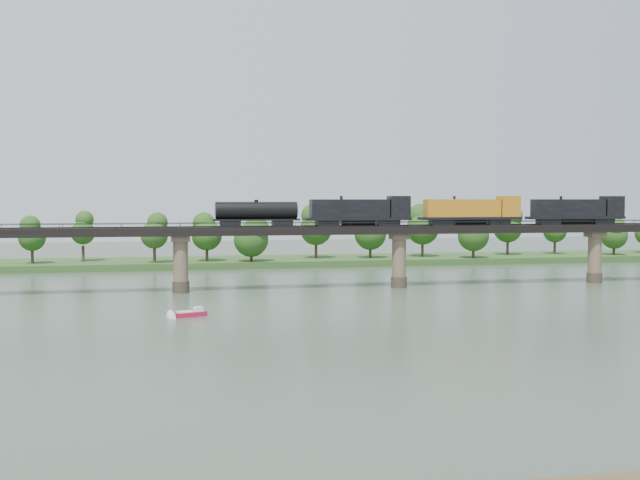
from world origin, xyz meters
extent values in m
plane|color=#364437|center=(0.00, 0.00, 0.00)|extent=(400.00, 400.00, 0.00)
cube|color=#294C1E|center=(0.00, 85.00, 0.80)|extent=(300.00, 24.00, 1.60)
cylinder|color=#473A2D|center=(-40.00, 30.00, 1.00)|extent=(3.00, 3.00, 2.00)
cylinder|color=#77604E|center=(-40.00, 30.00, 5.50)|extent=(2.60, 2.60, 9.00)
cube|color=#77604E|center=(-40.00, 30.00, 9.50)|extent=(3.20, 3.20, 1.00)
cylinder|color=#473A2D|center=(0.00, 30.00, 1.00)|extent=(3.00, 3.00, 2.00)
cylinder|color=#77604E|center=(0.00, 30.00, 5.50)|extent=(2.60, 2.60, 9.00)
cube|color=#77604E|center=(0.00, 30.00, 9.50)|extent=(3.20, 3.20, 1.00)
cylinder|color=#473A2D|center=(40.00, 30.00, 1.00)|extent=(3.00, 3.00, 2.00)
cylinder|color=#77604E|center=(40.00, 30.00, 5.50)|extent=(2.60, 2.60, 9.00)
cube|color=#77604E|center=(40.00, 30.00, 9.50)|extent=(3.20, 3.20, 1.00)
cube|color=black|center=(0.00, 30.00, 10.75)|extent=(220.00, 5.00, 1.50)
cube|color=black|center=(0.00, 29.25, 11.58)|extent=(220.00, 0.12, 0.16)
cube|color=black|center=(0.00, 30.75, 11.58)|extent=(220.00, 0.12, 0.16)
cube|color=black|center=(0.00, 27.60, 12.20)|extent=(220.00, 0.10, 0.10)
cube|color=black|center=(0.00, 32.40, 12.20)|extent=(220.00, 0.10, 0.10)
cube|color=black|center=(0.00, 27.60, 11.85)|extent=(0.08, 0.08, 0.70)
cube|color=black|center=(0.00, 32.40, 11.85)|extent=(0.08, 0.08, 0.70)
cylinder|color=#382619|center=(-71.77, 79.88, 3.24)|extent=(0.70, 0.70, 3.27)
sphere|color=#1C4413|center=(-71.77, 79.88, 7.60)|extent=(6.20, 6.20, 6.20)
sphere|color=#1C4413|center=(-71.77, 79.88, 10.32)|extent=(4.65, 4.65, 4.65)
cylinder|color=#382619|center=(-60.94, 84.18, 3.46)|extent=(0.70, 0.70, 3.71)
sphere|color=#1C4413|center=(-60.94, 84.18, 8.41)|extent=(5.67, 5.67, 5.67)
sphere|color=#1C4413|center=(-60.94, 84.18, 11.50)|extent=(4.25, 4.25, 4.25)
cylinder|color=#382619|center=(-44.43, 76.31, 3.35)|extent=(0.70, 0.70, 3.51)
sphere|color=#1C4413|center=(-44.43, 76.31, 8.03)|extent=(6.31, 6.31, 6.31)
sphere|color=#1C4413|center=(-44.43, 76.31, 10.96)|extent=(4.73, 4.73, 4.73)
cylinder|color=#382619|center=(-32.24, 78.84, 3.27)|extent=(0.70, 0.70, 3.34)
sphere|color=#1C4413|center=(-32.24, 78.84, 7.73)|extent=(7.18, 7.18, 7.18)
sphere|color=#1C4413|center=(-32.24, 78.84, 10.52)|extent=(5.39, 5.39, 5.39)
cylinder|color=#382619|center=(-22.01, 76.15, 3.01)|extent=(0.70, 0.70, 2.83)
sphere|color=#1C4413|center=(-22.01, 76.15, 6.78)|extent=(8.26, 8.26, 8.26)
sphere|color=#1C4413|center=(-22.01, 76.15, 9.14)|extent=(6.19, 6.19, 6.19)
cylinder|color=#382619|center=(-5.04, 82.68, 3.58)|extent=(0.70, 0.70, 3.96)
sphere|color=#1C4413|center=(-5.04, 82.68, 8.87)|extent=(8.07, 8.07, 8.07)
sphere|color=#1C4413|center=(-5.04, 82.68, 12.17)|extent=(6.05, 6.05, 6.05)
cylinder|color=#382619|center=(8.52, 81.14, 3.23)|extent=(0.70, 0.70, 3.27)
sphere|color=#1C4413|center=(8.52, 81.14, 7.59)|extent=(8.03, 8.03, 8.03)
sphere|color=#1C4413|center=(8.52, 81.14, 10.31)|extent=(6.02, 6.02, 6.02)
cylinder|color=#382619|center=(22.65, 82.31, 3.56)|extent=(0.70, 0.70, 3.92)
sphere|color=#1C4413|center=(22.65, 82.31, 8.79)|extent=(8.29, 8.29, 8.29)
sphere|color=#1C4413|center=(22.65, 82.31, 12.05)|extent=(6.21, 6.21, 6.21)
cylinder|color=#382619|center=(33.59, 75.35, 3.11)|extent=(0.70, 0.70, 3.02)
sphere|color=#1C4413|center=(33.59, 75.35, 7.15)|extent=(7.74, 7.74, 7.74)
sphere|color=#1C4413|center=(33.59, 75.35, 9.67)|extent=(5.80, 5.80, 5.80)
cylinder|color=#382619|center=(46.81, 84.03, 3.50)|extent=(0.70, 0.70, 3.80)
sphere|color=#1C4413|center=(46.81, 84.03, 8.56)|extent=(7.47, 7.47, 7.47)
sphere|color=#1C4413|center=(46.81, 84.03, 11.73)|extent=(5.60, 5.60, 5.60)
cylinder|color=#382619|center=(60.48, 84.26, 3.29)|extent=(0.70, 0.70, 3.38)
sphere|color=#1C4413|center=(60.48, 84.26, 7.80)|extent=(6.23, 6.23, 6.23)
sphere|color=#1C4413|center=(60.48, 84.26, 10.62)|extent=(4.67, 4.67, 4.67)
cylinder|color=#382619|center=(74.35, 78.39, 2.99)|extent=(0.70, 0.70, 2.77)
sphere|color=#1C4413|center=(74.35, 78.39, 6.68)|extent=(7.04, 7.04, 7.04)
sphere|color=#1C4413|center=(74.35, 78.39, 8.99)|extent=(5.28, 5.28, 5.28)
cube|color=black|center=(41.42, 30.00, 12.07)|extent=(4.15, 2.49, 1.14)
cube|color=black|center=(30.00, 30.00, 12.07)|extent=(4.15, 2.49, 1.14)
cube|color=black|center=(35.71, 30.00, 12.80)|extent=(19.73, 3.12, 0.52)
cube|color=black|center=(34.15, 30.00, 14.72)|extent=(14.54, 2.80, 3.32)
cube|color=black|center=(43.50, 30.00, 15.03)|extent=(3.74, 3.12, 3.95)
cylinder|color=black|center=(35.71, 30.00, 12.23)|extent=(6.23, 1.45, 1.45)
cube|color=black|center=(19.61, 30.00, 12.07)|extent=(4.15, 2.49, 1.14)
cube|color=black|center=(8.18, 30.00, 12.07)|extent=(4.15, 2.49, 1.14)
cube|color=black|center=(13.90, 30.00, 12.80)|extent=(19.73, 3.12, 0.52)
cube|color=#C77118|center=(12.34, 30.00, 14.72)|extent=(14.54, 2.80, 3.32)
cube|color=#C77118|center=(21.69, 30.00, 15.03)|extent=(3.74, 3.12, 3.95)
cylinder|color=black|center=(13.90, 30.00, 12.23)|extent=(6.23, 1.45, 1.45)
cube|color=black|center=(-2.20, 30.00, 12.07)|extent=(4.15, 2.49, 1.14)
cube|color=black|center=(-13.63, 30.00, 12.07)|extent=(4.15, 2.49, 1.14)
cube|color=black|center=(-7.92, 30.00, 12.80)|extent=(19.73, 3.12, 0.52)
cube|color=black|center=(-9.47, 30.00, 14.72)|extent=(14.54, 2.80, 3.32)
cube|color=black|center=(-0.13, 30.00, 15.03)|extent=(3.74, 3.12, 3.95)
cylinder|color=black|center=(-7.92, 30.00, 12.23)|extent=(6.23, 1.45, 1.45)
cube|color=black|center=(-21.94, 30.00, 12.07)|extent=(3.64, 2.29, 1.14)
cube|color=black|center=(-31.29, 30.00, 12.07)|extent=(3.64, 2.29, 1.14)
cube|color=black|center=(-26.61, 30.00, 12.75)|extent=(15.58, 2.49, 0.31)
cylinder|color=black|center=(-26.61, 30.00, 14.41)|extent=(14.54, 3.12, 3.12)
cylinder|color=black|center=(-26.61, 30.00, 16.07)|extent=(0.73, 0.73, 0.52)
cube|color=#AF1438|center=(-39.75, 1.03, 0.33)|extent=(4.94, 3.20, 0.65)
cube|color=white|center=(-40.44, 0.77, 0.70)|extent=(2.58, 2.09, 0.23)
cube|color=white|center=(-38.53, 1.49, 0.98)|extent=(1.44, 1.44, 0.65)
camera|label=1|loc=(-44.64, -112.14, 16.72)|focal=45.00mm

